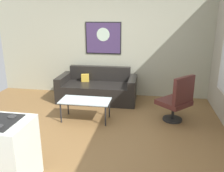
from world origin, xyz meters
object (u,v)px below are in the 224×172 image
couch (98,89)px  coffee_table (85,102)px  wall_painting (103,38)px  armchair (177,100)px

couch → coffee_table: couch is taller
coffee_table → wall_painting: wall_painting is taller
armchair → wall_painting: bearing=140.6°
couch → coffee_table: size_ratio=1.91×
couch → coffee_table: 1.22m
couch → armchair: 2.15m
coffee_table → wall_painting: 2.09m
couch → coffee_table: bearing=-89.1°
coffee_table → armchair: bearing=7.0°
armchair → couch: bearing=152.8°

